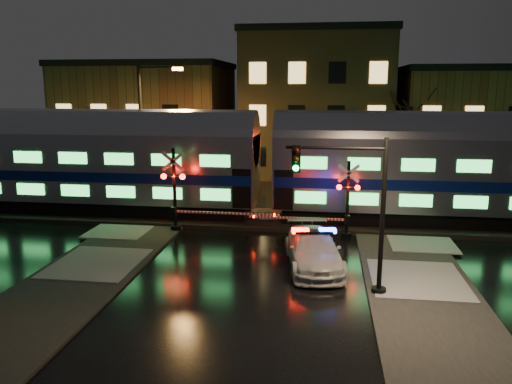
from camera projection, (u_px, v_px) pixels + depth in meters
ground at (260, 250)px, 22.95m from camera, size 120.00×120.00×0.00m
ballast at (271, 220)px, 27.77m from camera, size 90.00×4.20×0.24m
sidewalk_left at (60, 293)px, 17.99m from camera, size 4.00×20.00×0.12m
sidewalk_right at (433, 316)px, 16.25m from camera, size 4.00×20.00×0.12m
building_left at (149, 119)px, 45.08m from camera, size 14.00×10.00×9.00m
building_mid at (316, 106)px, 43.29m from camera, size 12.00×11.00×11.50m
building_right at (473, 125)px, 41.37m from camera, size 12.00×10.00×8.50m
train at (266, 161)px, 27.13m from camera, size 51.00×3.12×5.92m
police_car at (313, 250)px, 20.65m from camera, size 2.87×5.41×1.66m
crossing_signal_right at (340, 207)px, 24.36m from camera, size 5.47×0.64×3.87m
crossing_signal_left at (181, 198)px, 25.40m from camera, size 6.14×0.67×4.35m
traffic_light at (357, 213)px, 17.44m from camera, size 3.68×0.68×5.69m
streetlight at (146, 124)px, 31.77m from camera, size 2.94×0.31×8.78m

